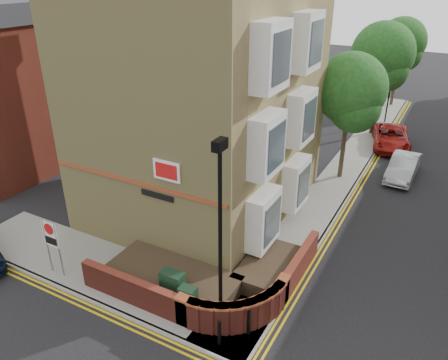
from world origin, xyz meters
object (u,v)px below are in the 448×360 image
lamppost (220,239)px  zone_sign (51,239)px  silver_car_near (403,167)px  utility_cabinet_large (173,287)px

lamppost → zone_sign: 6.85m
silver_car_near → lamppost: bearing=-101.4°
lamppost → utility_cabinet_large: (-1.90, 0.10, -2.62)m
zone_sign → silver_car_near: zone_sign is taller
lamppost → silver_car_near: size_ratio=1.65×
utility_cabinet_large → silver_car_near: 15.35m
utility_cabinet_large → silver_car_near: (5.30, 14.40, -0.09)m
lamppost → silver_car_near: 15.14m
lamppost → silver_car_near: lamppost is taller
utility_cabinet_large → lamppost: bearing=-3.0°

